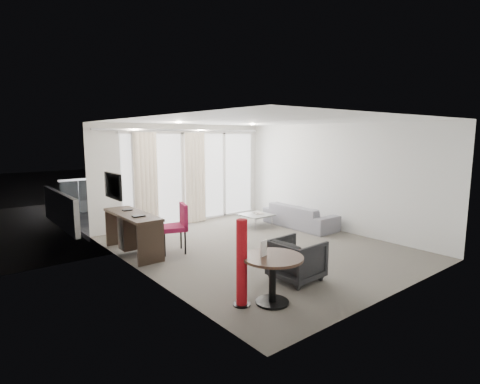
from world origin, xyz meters
TOP-DOWN VIEW (x-y plane):
  - floor at (0.00, 0.00)m, footprint 5.00×6.00m
  - ceiling at (0.00, 0.00)m, footprint 5.00×6.00m
  - wall_left at (-2.50, 0.00)m, footprint 0.00×6.00m
  - wall_right at (2.50, 0.00)m, footprint 0.00×6.00m
  - wall_front at (0.00, -3.00)m, footprint 5.00×0.00m
  - window_panel at (0.30, 2.98)m, footprint 4.00×0.02m
  - window_frame at (0.30, 2.97)m, footprint 4.10×0.06m
  - curtain_left at (-1.15, 2.82)m, footprint 0.60×0.20m
  - curtain_right at (0.25, 2.82)m, footprint 0.60×0.20m
  - curtain_track at (0.00, 2.82)m, footprint 4.80×0.04m
  - downlight_a at (-0.90, 1.60)m, footprint 0.12×0.12m
  - downlight_b at (1.20, 1.60)m, footprint 0.12×0.12m
  - desk at (-2.18, 1.25)m, footprint 0.54×1.71m
  - tv at (-2.46, 1.45)m, footprint 0.05×0.80m
  - desk_chair at (-1.54, 0.80)m, footprint 0.66×0.64m
  - round_table at (-1.57, -2.09)m, footprint 0.93×0.93m
  - menu_card at (-1.67, -2.01)m, footprint 0.12×0.04m
  - red_lamp at (-1.95, -1.88)m, footprint 0.29×0.29m
  - tub_armchair at (-0.68, -1.72)m, footprint 0.78×0.76m
  - coffee_table at (1.17, 1.41)m, footprint 0.73×0.73m
  - remote at (1.22, 1.45)m, footprint 0.08×0.16m
  - magazine at (1.28, 1.45)m, footprint 0.33×0.37m
  - sofa at (2.03, 0.69)m, footprint 0.77×1.97m
  - terrace_slab at (0.30, 4.50)m, footprint 5.60×3.00m
  - rattan_chair_a at (0.84, 4.88)m, footprint 0.65×0.65m
  - rattan_chair_b at (1.92, 4.07)m, footprint 0.63×0.63m
  - rattan_table at (1.79, 4.65)m, footprint 0.54×0.54m
  - balustrade at (0.30, 5.95)m, footprint 5.50×0.06m

SIDE VIEW (x-z plane):
  - terrace_slab at x=0.30m, z-range -0.12..0.00m
  - floor at x=0.00m, z-range 0.00..0.00m
  - coffee_table at x=1.17m, z-range 0.00..0.32m
  - rattan_table at x=1.79m, z-range 0.00..0.47m
  - sofa at x=2.03m, z-range 0.00..0.58m
  - round_table at x=-1.57m, z-range 0.00..0.67m
  - tub_armchair at x=-0.68m, z-range 0.00..0.68m
  - remote at x=1.22m, z-range 0.35..0.37m
  - magazine at x=1.28m, z-range 0.35..0.37m
  - rattan_chair_a at x=0.84m, z-range 0.00..0.78m
  - desk at x=-2.18m, z-range 0.00..0.80m
  - rattan_chair_b at x=1.92m, z-range 0.00..0.84m
  - desk_chair at x=-1.54m, z-range 0.00..0.98m
  - balustrade at x=0.30m, z-range -0.02..1.02m
  - red_lamp at x=-1.95m, z-range 0.00..1.21m
  - menu_card at x=-1.67m, z-range 0.61..0.83m
  - window_panel at x=0.30m, z-range 0.01..2.39m
  - curtain_left at x=-1.15m, z-range 0.01..2.39m
  - curtain_right at x=0.25m, z-range 0.01..2.39m
  - window_frame at x=0.30m, z-range -0.02..2.42m
  - wall_left at x=-2.50m, z-range 0.00..2.60m
  - wall_right at x=2.50m, z-range 0.00..2.60m
  - wall_front at x=0.00m, z-range 0.00..2.60m
  - tv at x=-2.46m, z-range 1.10..1.60m
  - curtain_track at x=0.00m, z-range 2.43..2.47m
  - downlight_a at x=-0.90m, z-range 2.58..2.60m
  - downlight_b at x=1.20m, z-range 2.58..2.60m
  - ceiling at x=0.00m, z-range 2.60..2.60m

